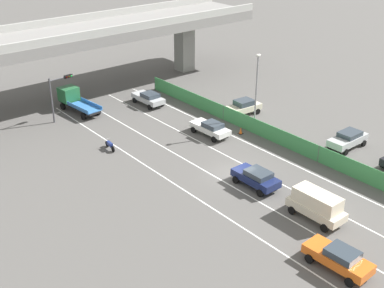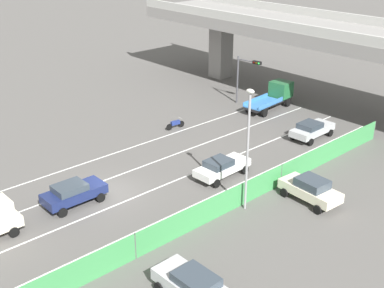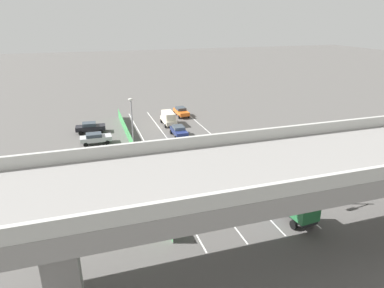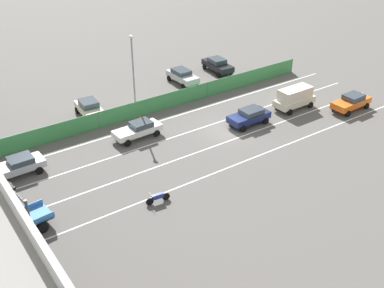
{
  "view_description": "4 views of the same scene",
  "coord_description": "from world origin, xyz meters",
  "px_view_note": "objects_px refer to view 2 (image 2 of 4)",
  "views": [
    {
      "loc": [
        -27.88,
        -27.68,
        21.91
      ],
      "look_at": [
        -1.6,
        4.31,
        1.86
      ],
      "focal_mm": 47.23,
      "sensor_mm": 36.0,
      "label": 1
    },
    {
      "loc": [
        27.04,
        -16.53,
        17.39
      ],
      "look_at": [
        0.47,
        7.58,
        1.69
      ],
      "focal_mm": 47.19,
      "sensor_mm": 36.0,
      "label": 2
    },
    {
      "loc": [
        13.08,
        45.09,
        17.21
      ],
      "look_at": [
        -0.18,
        4.15,
        1.08
      ],
      "focal_mm": 31.68,
      "sensor_mm": 36.0,
      "label": 3
    },
    {
      "loc": [
        -31.48,
        25.95,
        21.82
      ],
      "look_at": [
        -2.16,
        5.61,
        1.31
      ],
      "focal_mm": 44.95,
      "sensor_mm": 36.0,
      "label": 4
    }
  ],
  "objects_px": {
    "traffic_light": "(246,72)",
    "car_sedan_silver": "(312,129)",
    "car_sedan_navy": "(73,193)",
    "parked_wagon_silver": "(193,285)",
    "street_lamp": "(248,140)",
    "traffic_cone": "(232,193)",
    "parked_sedan_cream": "(311,189)",
    "motorcycle": "(175,124)",
    "flatbed_truck_blue": "(275,95)",
    "car_sedan_white": "(222,167)"
  },
  "relations": [
    {
      "from": "traffic_light",
      "to": "car_sedan_silver",
      "type": "bearing_deg",
      "value": -12.78
    },
    {
      "from": "car_sedan_silver",
      "to": "car_sedan_navy",
      "type": "bearing_deg",
      "value": -100.39
    },
    {
      "from": "parked_wagon_silver",
      "to": "street_lamp",
      "type": "relative_size",
      "value": 0.53
    },
    {
      "from": "street_lamp",
      "to": "traffic_cone",
      "type": "xyz_separation_m",
      "value": [
        -1.57,
        0.38,
        -4.6
      ]
    },
    {
      "from": "parked_wagon_silver",
      "to": "car_sedan_navy",
      "type": "bearing_deg",
      "value": 178.1
    },
    {
      "from": "car_sedan_navy",
      "to": "parked_sedan_cream",
      "type": "xyz_separation_m",
      "value": [
        10.43,
        12.12,
        0.05
      ]
    },
    {
      "from": "motorcycle",
      "to": "parked_sedan_cream",
      "type": "relative_size",
      "value": 0.45
    },
    {
      "from": "flatbed_truck_blue",
      "to": "parked_wagon_silver",
      "type": "height_order",
      "value": "flatbed_truck_blue"
    },
    {
      "from": "car_sedan_white",
      "to": "parked_wagon_silver",
      "type": "relative_size",
      "value": 1.05
    },
    {
      "from": "street_lamp",
      "to": "traffic_cone",
      "type": "height_order",
      "value": "street_lamp"
    },
    {
      "from": "traffic_light",
      "to": "traffic_cone",
      "type": "distance_m",
      "value": 20.03
    },
    {
      "from": "car_sedan_white",
      "to": "flatbed_truck_blue",
      "type": "xyz_separation_m",
      "value": [
        -7.46,
        15.36,
        0.42
      ]
    },
    {
      "from": "parked_sedan_cream",
      "to": "traffic_cone",
      "type": "height_order",
      "value": "parked_sedan_cream"
    },
    {
      "from": "flatbed_truck_blue",
      "to": "street_lamp",
      "type": "relative_size",
      "value": 0.76
    },
    {
      "from": "car_sedan_navy",
      "to": "flatbed_truck_blue",
      "type": "height_order",
      "value": "flatbed_truck_blue"
    },
    {
      "from": "car_sedan_white",
      "to": "parked_wagon_silver",
      "type": "xyz_separation_m",
      "value": [
        8.54,
        -10.63,
        0.07
      ]
    },
    {
      "from": "car_sedan_silver",
      "to": "car_sedan_navy",
      "type": "relative_size",
      "value": 1.06
    },
    {
      "from": "car_sedan_silver",
      "to": "parked_sedan_cream",
      "type": "distance_m",
      "value": 11.33
    },
    {
      "from": "street_lamp",
      "to": "car_sedan_silver",
      "type": "bearing_deg",
      "value": 107.51
    },
    {
      "from": "car_sedan_white",
      "to": "flatbed_truck_blue",
      "type": "height_order",
      "value": "flatbed_truck_blue"
    },
    {
      "from": "car_sedan_white",
      "to": "motorcycle",
      "type": "height_order",
      "value": "car_sedan_white"
    },
    {
      "from": "car_sedan_silver",
      "to": "motorcycle",
      "type": "height_order",
      "value": "car_sedan_silver"
    },
    {
      "from": "traffic_light",
      "to": "traffic_cone",
      "type": "xyz_separation_m",
      "value": [
        12.68,
        -15.17,
        -3.22
      ]
    },
    {
      "from": "car_sedan_white",
      "to": "flatbed_truck_blue",
      "type": "relative_size",
      "value": 0.73
    },
    {
      "from": "flatbed_truck_blue",
      "to": "parked_sedan_cream",
      "type": "xyz_separation_m",
      "value": [
        14.04,
        -13.46,
        -0.33
      ]
    },
    {
      "from": "car_sedan_navy",
      "to": "car_sedan_white",
      "type": "distance_m",
      "value": 10.92
    },
    {
      "from": "flatbed_truck_blue",
      "to": "parked_wagon_silver",
      "type": "xyz_separation_m",
      "value": [
        16.0,
        -25.99,
        -0.36
      ]
    },
    {
      "from": "car_sedan_silver",
      "to": "motorcycle",
      "type": "distance_m",
      "value": 12.28
    },
    {
      "from": "traffic_light",
      "to": "street_lamp",
      "type": "xyz_separation_m",
      "value": [
        14.25,
        -15.55,
        1.38
      ]
    },
    {
      "from": "car_sedan_white",
      "to": "parked_sedan_cream",
      "type": "height_order",
      "value": "parked_sedan_cream"
    },
    {
      "from": "flatbed_truck_blue",
      "to": "motorcycle",
      "type": "distance_m",
      "value": 11.84
    },
    {
      "from": "parked_wagon_silver",
      "to": "traffic_light",
      "type": "relative_size",
      "value": 0.88
    },
    {
      "from": "car_sedan_silver",
      "to": "car_sedan_white",
      "type": "relative_size",
      "value": 0.97
    },
    {
      "from": "traffic_light",
      "to": "flatbed_truck_blue",
      "type": "bearing_deg",
      "value": 36.97
    },
    {
      "from": "street_lamp",
      "to": "parked_wagon_silver",
      "type": "bearing_deg",
      "value": -63.39
    },
    {
      "from": "flatbed_truck_blue",
      "to": "street_lamp",
      "type": "distance_m",
      "value": 21.34
    },
    {
      "from": "car_sedan_silver",
      "to": "traffic_cone",
      "type": "distance_m",
      "value": 13.16
    },
    {
      "from": "traffic_light",
      "to": "parked_sedan_cream",
      "type": "bearing_deg",
      "value": -34.91
    },
    {
      "from": "car_sedan_silver",
      "to": "traffic_cone",
      "type": "height_order",
      "value": "car_sedan_silver"
    },
    {
      "from": "car_sedan_silver",
      "to": "street_lamp",
      "type": "bearing_deg",
      "value": -72.49
    },
    {
      "from": "car_sedan_silver",
      "to": "traffic_cone",
      "type": "xyz_separation_m",
      "value": [
        2.62,
        -12.89,
        -0.52
      ]
    },
    {
      "from": "street_lamp",
      "to": "traffic_light",
      "type": "bearing_deg",
      "value": 132.49
    },
    {
      "from": "flatbed_truck_blue",
      "to": "traffic_cone",
      "type": "distance_m",
      "value": 19.88
    },
    {
      "from": "motorcycle",
      "to": "traffic_cone",
      "type": "height_order",
      "value": "motorcycle"
    },
    {
      "from": "car_sedan_white",
      "to": "street_lamp",
      "type": "relative_size",
      "value": 0.56
    },
    {
      "from": "car_sedan_silver",
      "to": "motorcycle",
      "type": "bearing_deg",
      "value": -142.84
    },
    {
      "from": "parked_sedan_cream",
      "to": "car_sedan_white",
      "type": "bearing_deg",
      "value": -163.87
    },
    {
      "from": "car_sedan_white",
      "to": "parked_sedan_cream",
      "type": "distance_m",
      "value": 6.85
    },
    {
      "from": "parked_sedan_cream",
      "to": "traffic_cone",
      "type": "bearing_deg",
      "value": -137.14
    },
    {
      "from": "traffic_light",
      "to": "traffic_cone",
      "type": "height_order",
      "value": "traffic_light"
    }
  ]
}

